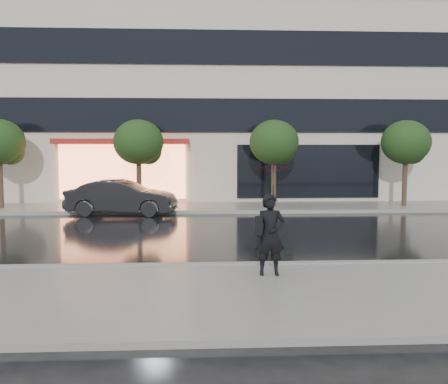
{
  "coord_description": "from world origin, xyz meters",
  "views": [
    {
      "loc": [
        -0.37,
        -12.16,
        2.77
      ],
      "look_at": [
        0.41,
        3.08,
        1.4
      ],
      "focal_mm": 40.0,
      "sensor_mm": 36.0,
      "label": 1
    }
  ],
  "objects": [
    {
      "name": "tree_mid_east",
      "position": [
        3.06,
        10.03,
        2.92
      ],
      "size": [
        2.2,
        2.2,
        3.99
      ],
      "color": "#33261C",
      "rests_on": "ground"
    },
    {
      "name": "sidewalk_near",
      "position": [
        0.0,
        -3.25,
        0.06
      ],
      "size": [
        60.0,
        4.5,
        0.12
      ],
      "primitive_type": "cube",
      "color": "slate",
      "rests_on": "ground"
    },
    {
      "name": "pedestrian_with_umbrella",
      "position": [
        1.14,
        -2.01,
        1.61
      ],
      "size": [
        0.89,
        0.91,
        2.33
      ],
      "rotation": [
        0.0,
        0.0,
        -0.01
      ],
      "color": "black",
      "rests_on": "sidewalk_near"
    },
    {
      "name": "sidewalk_far",
      "position": [
        0.0,
        10.25,
        0.06
      ],
      "size": [
        60.0,
        3.5,
        0.12
      ],
      "primitive_type": "cube",
      "color": "slate",
      "rests_on": "ground"
    },
    {
      "name": "tree_far_east",
      "position": [
        9.06,
        10.03,
        2.92
      ],
      "size": [
        2.2,
        2.2,
        3.99
      ],
      "color": "#33261C",
      "rests_on": "ground"
    },
    {
      "name": "tree_far_west",
      "position": [
        -8.94,
        10.03,
        2.92
      ],
      "size": [
        2.2,
        2.2,
        3.99
      ],
      "color": "#33261C",
      "rests_on": "ground"
    },
    {
      "name": "parked_car",
      "position": [
        -3.51,
        8.3,
        0.73
      ],
      "size": [
        4.54,
        1.95,
        1.46
      ],
      "primitive_type": "imported",
      "rotation": [
        0.0,
        0.0,
        1.48
      ],
      "color": "black",
      "rests_on": "ground"
    },
    {
      "name": "curb_far",
      "position": [
        0.0,
        8.5,
        0.07
      ],
      "size": [
        60.0,
        0.25,
        0.14
      ],
      "primitive_type": "cube",
      "color": "gray",
      "rests_on": "ground"
    },
    {
      "name": "ground",
      "position": [
        0.0,
        0.0,
        0.0
      ],
      "size": [
        120.0,
        120.0,
        0.0
      ],
      "primitive_type": "plane",
      "color": "black",
      "rests_on": "ground"
    },
    {
      "name": "office_building",
      "position": [
        -0.0,
        17.97,
        9.0
      ],
      "size": [
        30.0,
        12.76,
        18.0
      ],
      "color": "#BFB2A1",
      "rests_on": "ground"
    },
    {
      "name": "curb_near",
      "position": [
        0.0,
        -1.0,
        0.07
      ],
      "size": [
        60.0,
        0.25,
        0.14
      ],
      "primitive_type": "cube",
      "color": "gray",
      "rests_on": "ground"
    },
    {
      "name": "tree_mid_west",
      "position": [
        -2.94,
        10.03,
        2.92
      ],
      "size": [
        2.2,
        2.2,
        3.99
      ],
      "color": "#33261C",
      "rests_on": "ground"
    }
  ]
}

